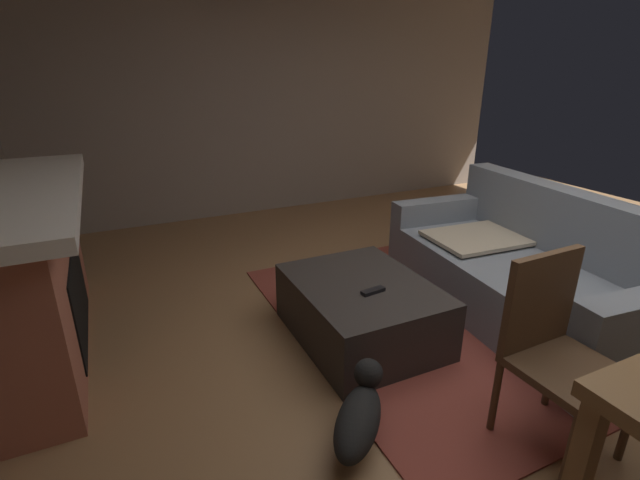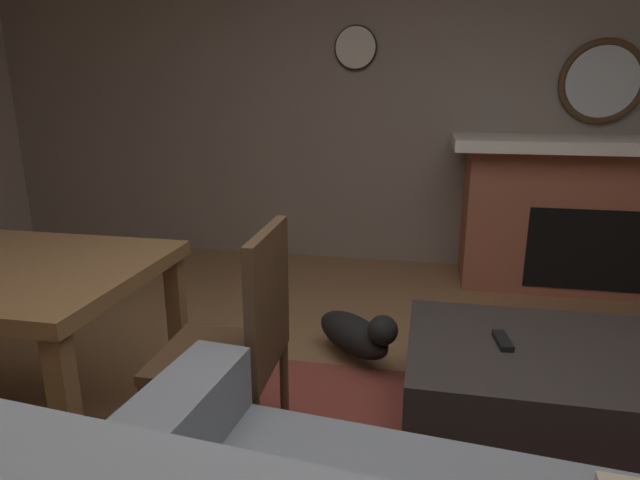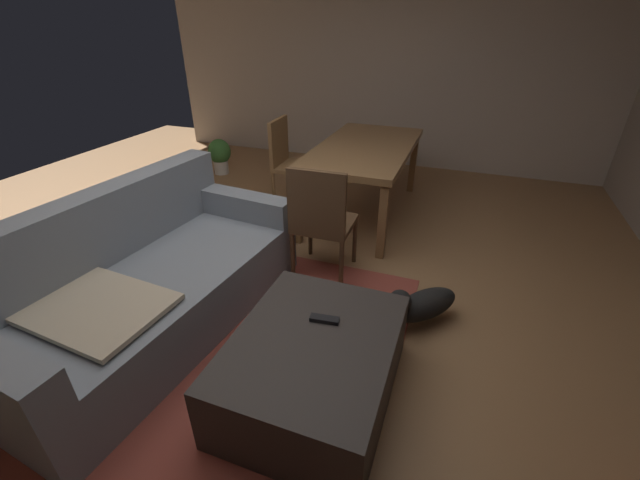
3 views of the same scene
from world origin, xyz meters
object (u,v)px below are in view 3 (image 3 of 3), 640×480
(ottoman_coffee_table, at_px, (314,367))
(tv_remote, at_px, (325,319))
(dining_table, at_px, (365,153))
(dining_chair_west, at_px, (321,218))
(couch, at_px, (146,284))
(small_dog, at_px, (422,304))
(dining_chair_north, at_px, (289,158))
(potted_plant, at_px, (220,155))

(ottoman_coffee_table, xyz_separation_m, tv_remote, (0.15, -0.01, 0.21))
(dining_table, distance_m, dining_chair_west, 1.29)
(tv_remote, xyz_separation_m, dining_chair_west, (0.97, 0.38, 0.11))
(ottoman_coffee_table, bearing_deg, couch, 81.58)
(dining_chair_west, distance_m, small_dog, 0.97)
(tv_remote, relative_size, small_dog, 0.32)
(dining_chair_west, relative_size, small_dog, 1.84)
(tv_remote, xyz_separation_m, dining_table, (2.25, 0.38, 0.25))
(couch, height_order, dining_table, couch)
(dining_chair_north, bearing_deg, small_dog, -133.51)
(ottoman_coffee_table, bearing_deg, potted_plant, 39.97)
(dining_table, xyz_separation_m, potted_plant, (0.57, 2.12, -0.40))
(couch, relative_size, small_dog, 4.27)
(ottoman_coffee_table, relative_size, dining_table, 0.59)
(couch, relative_size, dining_chair_west, 2.32)
(couch, distance_m, ottoman_coffee_table, 1.28)
(couch, height_order, tv_remote, couch)
(small_dog, bearing_deg, tv_remote, 144.61)
(dining_table, relative_size, potted_plant, 3.83)
(dining_table, bearing_deg, potted_plant, 74.95)
(dining_table, relative_size, dining_chair_north, 1.91)
(ottoman_coffee_table, height_order, small_dog, ottoman_coffee_table)
(ottoman_coffee_table, distance_m, tv_remote, 0.26)
(dining_chair_west, bearing_deg, dining_table, 0.09)
(couch, relative_size, potted_plant, 4.66)
(dining_chair_north, height_order, small_dog, dining_chair_north)
(small_dog, bearing_deg, couch, 109.45)
(dining_chair_west, bearing_deg, ottoman_coffee_table, -161.76)
(dining_chair_west, bearing_deg, tv_remote, -158.80)
(dining_table, relative_size, dining_chair_west, 1.91)
(ottoman_coffee_table, xyz_separation_m, small_dog, (0.80, -0.47, -0.04))
(dining_table, xyz_separation_m, dining_chair_north, (-0.00, 0.84, -0.14))
(ottoman_coffee_table, height_order, tv_remote, tv_remote)
(ottoman_coffee_table, xyz_separation_m, potted_plant, (2.97, 2.49, 0.06))
(dining_chair_north, height_order, dining_chair_west, same)
(ottoman_coffee_table, relative_size, small_dog, 2.06)
(couch, distance_m, potted_plant, 3.04)
(dining_chair_west, relative_size, potted_plant, 2.01)
(couch, bearing_deg, dining_chair_west, -43.69)
(tv_remote, bearing_deg, couch, 81.03)
(couch, height_order, small_dog, couch)
(ottoman_coffee_table, distance_m, small_dog, 0.93)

